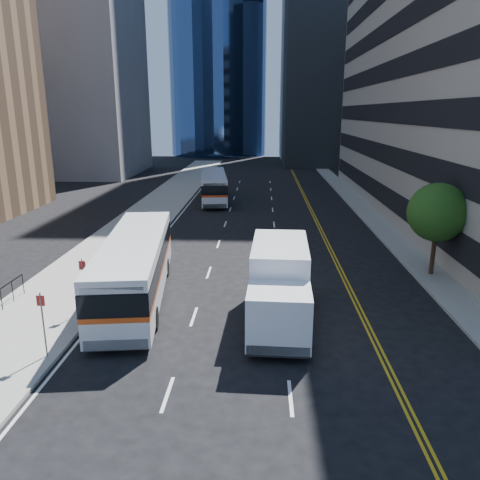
{
  "coord_description": "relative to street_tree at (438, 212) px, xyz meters",
  "views": [
    {
      "loc": [
        -0.49,
        -17.23,
        8.89
      ],
      "look_at": [
        -1.56,
        4.93,
        2.8
      ],
      "focal_mm": 35.0,
      "sensor_mm": 36.0,
      "label": 1
    }
  ],
  "objects": [
    {
      "name": "ground",
      "position": [
        -9.0,
        -8.0,
        -3.64
      ],
      "size": [
        160.0,
        160.0,
        0.0
      ],
      "primitive_type": "plane",
      "color": "black",
      "rests_on": "ground"
    },
    {
      "name": "sidewalk_west",
      "position": [
        -19.5,
        17.0,
        -3.57
      ],
      "size": [
        5.0,
        90.0,
        0.15
      ],
      "primitive_type": "cube",
      "color": "gray",
      "rests_on": "ground"
    },
    {
      "name": "sidewalk_east",
      "position": [
        -0.0,
        17.0,
        -3.57
      ],
      "size": [
        2.0,
        90.0,
        0.15
      ],
      "primitive_type": "cube",
      "color": "gray",
      "rests_on": "ground"
    },
    {
      "name": "midrise_west",
      "position": [
        -37.0,
        44.0,
        13.86
      ],
      "size": [
        18.0,
        18.0,
        35.0
      ],
      "primitive_type": "cube",
      "color": "gray",
      "rests_on": "ground"
    },
    {
      "name": "street_tree",
      "position": [
        0.0,
        0.0,
        0.0
      ],
      "size": [
        3.2,
        3.2,
        5.1
      ],
      "color": "#332114",
      "rests_on": "sidewalk_east"
    },
    {
      "name": "bus_front",
      "position": [
        -15.6,
        -3.93,
        -1.96
      ],
      "size": [
        4.1,
        12.16,
        3.08
      ],
      "rotation": [
        0.0,
        0.0,
        0.13
      ],
      "color": "silver",
      "rests_on": "ground"
    },
    {
      "name": "bus_rear",
      "position": [
        -14.51,
        22.34,
        -2.08
      ],
      "size": [
        3.72,
        11.26,
        2.85
      ],
      "rotation": [
        0.0,
        0.0,
        0.12
      ],
      "color": "silver",
      "rests_on": "ground"
    },
    {
      "name": "box_truck",
      "position": [
        -8.72,
        -6.43,
        -1.87
      ],
      "size": [
        2.66,
        7.08,
        3.35
      ],
      "rotation": [
        0.0,
        0.0,
        -0.04
      ],
      "color": "white",
      "rests_on": "ground"
    }
  ]
}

